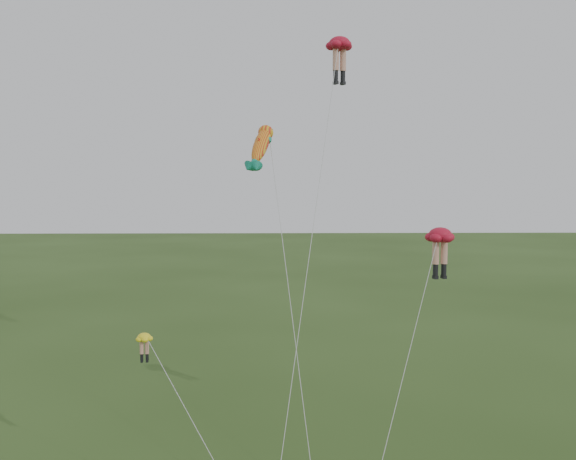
{
  "coord_description": "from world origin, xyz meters",
  "views": [
    {
      "loc": [
        -0.39,
        -28.11,
        15.15
      ],
      "look_at": [
        0.33,
        6.0,
        12.41
      ],
      "focal_mm": 40.0,
      "sensor_mm": 36.0,
      "label": 1
    }
  ],
  "objects": [
    {
      "name": "legs_kite_yellow",
      "position": [
        -6.07,
        1.0,
        7.15
      ],
      "size": [
        5.84,
        4.43,
        8.01
      ],
      "rotation": [
        0.0,
        0.0,
        0.04
      ],
      "color": "yellow",
      "rests_on": "ground"
    },
    {
      "name": "fish_kite",
      "position": [
        -1.08,
        7.08,
        16.93
      ],
      "size": [
        3.58,
        10.75,
        18.42
      ],
      "rotation": [
        0.72,
        0.0,
        -0.31
      ],
      "color": "gold",
      "rests_on": "ground"
    },
    {
      "name": "legs_kite_red_mid",
      "position": [
        8.36,
        5.52,
        11.83
      ],
      "size": [
        6.36,
        9.75,
        12.58
      ],
      "rotation": [
        0.0,
        0.0,
        0.24
      ],
      "color": "#B21229",
      "rests_on": "ground"
    },
    {
      "name": "legs_kite_red_high",
      "position": [
        3.42,
        10.28,
        22.63
      ],
      "size": [
        5.22,
        13.33,
        23.53
      ],
      "rotation": [
        0.0,
        0.0,
        0.46
      ],
      "color": "#B21229",
      "rests_on": "ground"
    }
  ]
}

